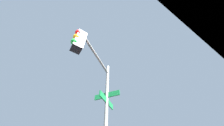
# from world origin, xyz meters

# --- Properties ---
(traffic_signal_near) EXTENTS (2.39, 1.76, 5.05)m
(traffic_signal_near) POSITION_xyz_m (-6.52, -6.86, 3.52)
(traffic_signal_near) COLOR slate
(traffic_signal_near) RESTS_ON ground_plane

